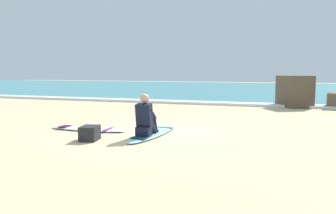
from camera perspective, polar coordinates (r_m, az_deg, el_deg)
ground_plane at (r=8.51m, az=-2.37°, el=-4.26°), size 80.00×80.00×0.00m
sea at (r=29.21m, az=13.51°, el=3.02°), size 80.00×28.00×0.10m
breaking_foam at (r=15.69m, az=8.04°, el=0.64°), size 80.00×0.90×0.11m
surfboard_main at (r=8.16m, az=-2.46°, el=-4.46°), size 0.61×2.54×0.08m
surfer_seated at (r=7.72m, az=-3.82°, el=-2.05°), size 0.39×0.72×0.95m
surfboard_spare_near at (r=8.99m, az=-13.44°, el=-3.63°), size 2.17×0.55×0.08m
beach_bag at (r=7.68m, az=-13.08°, el=-4.33°), size 0.46×0.55×0.32m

